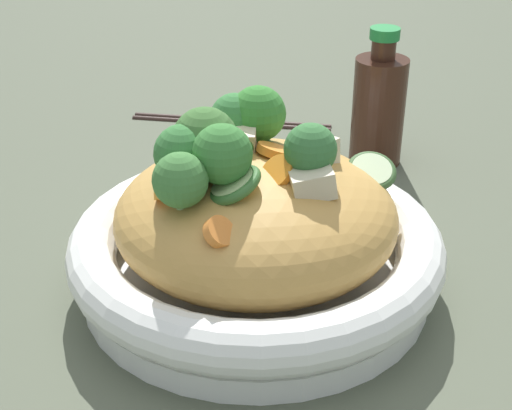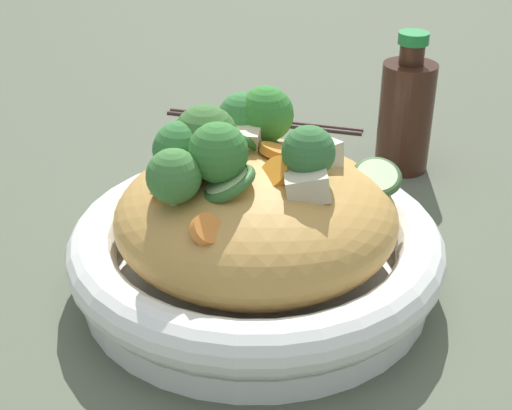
# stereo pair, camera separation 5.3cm
# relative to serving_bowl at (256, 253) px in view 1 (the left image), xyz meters

# --- Properties ---
(ground_plane) EXTENTS (3.00, 3.00, 0.00)m
(ground_plane) POSITION_rel_serving_bowl_xyz_m (0.00, 0.00, -0.03)
(ground_plane) COLOR #515745
(serving_bowl) EXTENTS (0.28, 0.28, 0.06)m
(serving_bowl) POSITION_rel_serving_bowl_xyz_m (0.00, 0.00, 0.00)
(serving_bowl) COLOR white
(serving_bowl) RESTS_ON ground_plane
(noodle_heap) EXTENTS (0.21, 0.21, 0.09)m
(noodle_heap) POSITION_rel_serving_bowl_xyz_m (-0.00, -0.00, 0.03)
(noodle_heap) COLOR #C29047
(noodle_heap) RESTS_ON serving_bowl
(broccoli_florets) EXTENTS (0.14, 0.12, 0.06)m
(broccoli_florets) POSITION_rel_serving_bowl_xyz_m (-0.02, 0.01, 0.09)
(broccoli_florets) COLOR #99B771
(broccoli_florets) RESTS_ON serving_bowl
(carrot_coins) EXTENTS (0.12, 0.10, 0.03)m
(carrot_coins) POSITION_rel_serving_bowl_xyz_m (-0.02, -0.01, 0.07)
(carrot_coins) COLOR orange
(carrot_coins) RESTS_ON serving_bowl
(zucchini_slices) EXTENTS (0.17, 0.13, 0.05)m
(zucchini_slices) POSITION_rel_serving_bowl_xyz_m (0.02, 0.01, 0.07)
(zucchini_slices) COLOR beige
(zucchini_slices) RESTS_ON serving_bowl
(chicken_chunks) EXTENTS (0.09, 0.14, 0.03)m
(chicken_chunks) POSITION_rel_serving_bowl_xyz_m (0.01, 0.01, 0.08)
(chicken_chunks) COLOR beige
(chicken_chunks) RESTS_ON serving_bowl
(soy_sauce_bottle) EXTENTS (0.05, 0.05, 0.14)m
(soy_sauce_bottle) POSITION_rel_serving_bowl_xyz_m (0.20, 0.15, 0.03)
(soy_sauce_bottle) COLOR #381E14
(soy_sauce_bottle) RESTS_ON ground_plane
(chopsticks_pair) EXTENTS (0.21, 0.14, 0.01)m
(chopsticks_pair) POSITION_rel_serving_bowl_xyz_m (0.10, 0.31, -0.03)
(chopsticks_pair) COLOR black
(chopsticks_pair) RESTS_ON ground_plane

